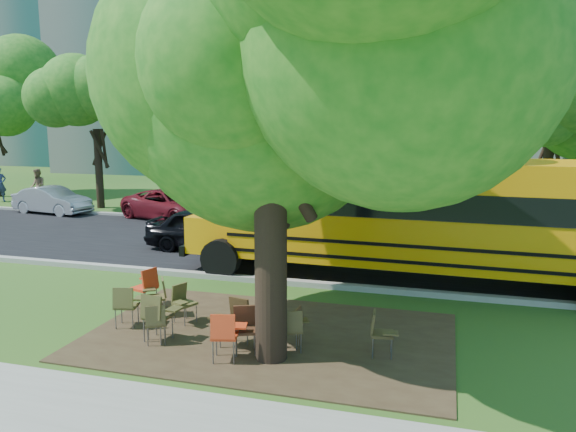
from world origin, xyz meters
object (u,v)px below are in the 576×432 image
(chair_4, at_px, (226,332))
(pedestrian_b, at_px, (38,186))
(main_tree, at_px, (269,24))
(bg_car_red, at_px, (172,205))
(chair_6, at_px, (294,323))
(chair_8, at_px, (147,284))
(bg_car_silver, at_px, (52,200))
(school_bus, at_px, (456,214))
(chair_7, at_px, (380,330))
(chair_1, at_px, (157,313))
(chair_0, at_px, (127,302))
(chair_10, at_px, (182,300))
(chair_2, at_px, (157,320))
(chair_5, at_px, (243,325))
(chair_3, at_px, (234,317))
(black_car, at_px, (208,230))
(chair_11, at_px, (293,326))
(chair_9, at_px, (158,293))
(pedestrian_a, at_px, (0,184))

(chair_4, bearing_deg, pedestrian_b, 123.47)
(main_tree, relative_size, bg_car_red, 1.97)
(chair_6, distance_m, chair_8, 3.90)
(bg_car_silver, distance_m, pedestrian_b, 4.06)
(school_bus, xyz_separation_m, chair_7, (-1.28, -5.08, -1.33))
(chair_1, relative_size, bg_car_red, 0.20)
(chair_0, height_order, chair_10, chair_0)
(chair_2, distance_m, chair_5, 1.69)
(chair_8, bearing_deg, chair_6, -90.59)
(chair_2, distance_m, chair_8, 2.14)
(chair_3, relative_size, bg_car_red, 0.19)
(chair_7, bearing_deg, chair_5, -84.78)
(chair_1, distance_m, black_car, 7.72)
(black_car, bearing_deg, chair_11, -145.64)
(chair_4, distance_m, chair_8, 3.50)
(school_bus, relative_size, chair_9, 15.63)
(main_tree, distance_m, chair_8, 6.44)
(chair_6, xyz_separation_m, chair_10, (-2.56, 0.59, 0.03))
(main_tree, relative_size, black_car, 2.30)
(chair_9, height_order, pedestrian_b, pedestrian_b)
(black_car, bearing_deg, chair_8, -169.22)
(chair_2, relative_size, chair_4, 0.87)
(chair_4, distance_m, bg_car_red, 14.77)
(main_tree, relative_size, chair_4, 10.13)
(chair_3, bearing_deg, chair_4, 114.28)
(chair_5, height_order, pedestrian_a, pedestrian_a)
(school_bus, xyz_separation_m, chair_0, (-6.36, -5.08, -1.30))
(chair_3, distance_m, chair_8, 3.01)
(chair_9, bearing_deg, bg_car_red, -4.67)
(chair_7, bearing_deg, chair_3, -90.97)
(chair_8, bearing_deg, school_bus, -42.31)
(chair_2, relative_size, chair_7, 0.96)
(chair_6, distance_m, chair_11, 0.23)
(chair_9, distance_m, bg_car_silver, 15.71)
(chair_1, distance_m, chair_3, 1.48)
(school_bus, bearing_deg, chair_6, -117.37)
(chair_11, bearing_deg, bg_car_silver, 119.36)
(chair_5, relative_size, bg_car_silver, 0.23)
(chair_4, distance_m, chair_9, 2.91)
(bg_car_red, bearing_deg, chair_6, -121.87)
(chair_9, xyz_separation_m, chair_10, (0.69, -0.24, -0.01))
(chair_0, bearing_deg, school_bus, 25.59)
(black_car, bearing_deg, chair_7, -137.03)
(chair_2, bearing_deg, main_tree, -28.36)
(chair_0, relative_size, chair_7, 1.07)
(chair_11, distance_m, bg_car_red, 14.71)
(main_tree, bearing_deg, chair_7, 19.05)
(bg_car_red, relative_size, pedestrian_a, 2.61)
(chair_7, height_order, bg_car_red, bg_car_red)
(chair_3, height_order, chair_9, chair_3)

